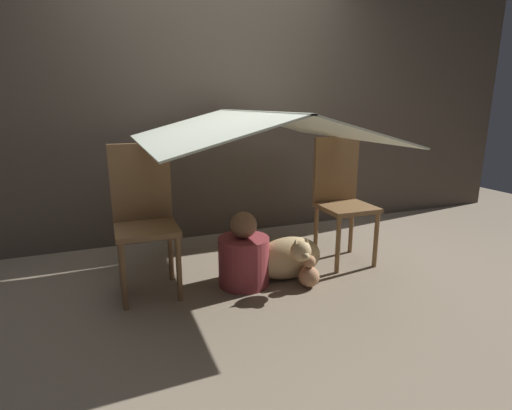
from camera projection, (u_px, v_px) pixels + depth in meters
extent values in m
plane|color=gray|center=(259.00, 279.00, 2.91)|extent=(8.80, 8.80, 0.00)
cube|color=#4C4238|center=(213.00, 103.00, 3.64)|extent=(7.00, 0.05, 2.50)
cylinder|color=brown|center=(123.00, 277.00, 2.43)|extent=(0.04, 0.04, 0.44)
cylinder|color=brown|center=(179.00, 269.00, 2.55)|extent=(0.04, 0.04, 0.44)
cylinder|color=brown|center=(121.00, 258.00, 2.74)|extent=(0.04, 0.04, 0.44)
cylinder|color=brown|center=(171.00, 251.00, 2.86)|extent=(0.04, 0.04, 0.44)
cube|color=brown|center=(146.00, 229.00, 2.59)|extent=(0.40, 0.40, 0.04)
cube|color=brown|center=(141.00, 182.00, 2.68)|extent=(0.40, 0.03, 0.52)
cylinder|color=brown|center=(338.00, 246.00, 2.97)|extent=(0.04, 0.04, 0.44)
cylinder|color=brown|center=(376.00, 240.00, 3.09)|extent=(0.04, 0.04, 0.44)
cylinder|color=brown|center=(316.00, 232.00, 3.28)|extent=(0.04, 0.04, 0.44)
cylinder|color=brown|center=(351.00, 228.00, 3.40)|extent=(0.04, 0.04, 0.44)
cube|color=brown|center=(347.00, 208.00, 3.13)|extent=(0.40, 0.40, 0.04)
cube|color=brown|center=(336.00, 169.00, 3.22)|extent=(0.40, 0.04, 0.52)
cube|color=silver|center=(201.00, 128.00, 2.56)|extent=(0.77, 1.57, 0.21)
cube|color=silver|center=(306.00, 126.00, 2.83)|extent=(0.77, 1.57, 0.21)
cube|color=silver|center=(256.00, 112.00, 2.67)|extent=(0.04, 1.57, 0.01)
cylinder|color=maroon|center=(244.00, 261.00, 2.80)|extent=(0.36, 0.36, 0.35)
sphere|color=brown|center=(244.00, 225.00, 2.73)|extent=(0.18, 0.18, 0.18)
ellipsoid|color=tan|center=(288.00, 258.00, 2.90)|extent=(0.52, 0.23, 0.31)
sphere|color=tan|center=(301.00, 251.00, 2.69)|extent=(0.14, 0.14, 0.14)
ellipsoid|color=tan|center=(305.00, 256.00, 2.64)|extent=(0.06, 0.07, 0.05)
cone|color=tan|center=(295.00, 244.00, 2.66)|extent=(0.05, 0.05, 0.06)
cone|color=tan|center=(307.00, 242.00, 2.69)|extent=(0.05, 0.05, 0.06)
sphere|color=tan|center=(309.00, 277.00, 2.78)|extent=(0.15, 0.15, 0.15)
sphere|color=tan|center=(309.00, 261.00, 2.75)|extent=(0.09, 0.09, 0.09)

